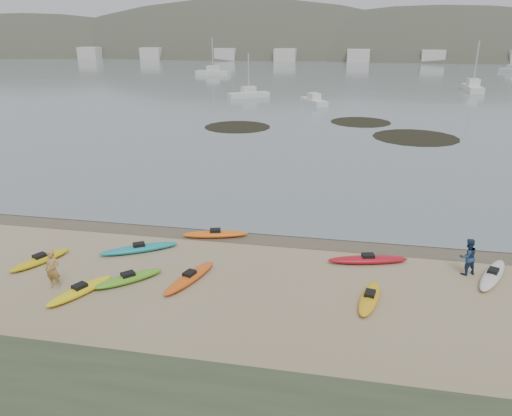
# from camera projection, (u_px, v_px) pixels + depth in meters

# --- Properties ---
(ground) EXTENTS (600.00, 600.00, 0.00)m
(ground) POSITION_uv_depth(u_px,v_px,m) (256.00, 234.00, 26.82)
(ground) COLOR tan
(ground) RESTS_ON ground
(wet_sand) EXTENTS (60.00, 60.00, 0.00)m
(wet_sand) POSITION_uv_depth(u_px,v_px,m) (255.00, 236.00, 26.54)
(wet_sand) COLOR brown
(wet_sand) RESTS_ON ground
(water) EXTENTS (1200.00, 1200.00, 0.00)m
(water) POSITION_uv_depth(u_px,v_px,m) (351.00, 46.00, 303.57)
(water) COLOR slate
(water) RESTS_ON ground
(kayaks) EXTENTS (22.60, 9.28, 0.34)m
(kayaks) POSITION_uv_depth(u_px,v_px,m) (227.00, 267.00, 22.80)
(kayaks) COLOR #EA5814
(kayaks) RESTS_ON ground
(person_west) EXTENTS (0.65, 0.44, 1.73)m
(person_west) POSITION_uv_depth(u_px,v_px,m) (53.00, 270.00, 21.01)
(person_west) COLOR #B98A4A
(person_west) RESTS_ON ground
(person_east) EXTENTS (1.03, 0.94, 1.71)m
(person_east) POSITION_uv_depth(u_px,v_px,m) (468.00, 257.00, 22.22)
(person_east) COLOR navy
(person_east) RESTS_ON ground
(kelp_mats) EXTENTS (26.86, 15.53, 0.04)m
(kelp_mats) POSITION_uv_depth(u_px,v_px,m) (343.00, 130.00, 54.15)
(kelp_mats) COLOR black
(kelp_mats) RESTS_ON water
(moored_boats) EXTENTS (76.89, 70.12, 1.15)m
(moored_boats) POSITION_uv_depth(u_px,v_px,m) (360.00, 81.00, 98.44)
(moored_boats) COLOR silver
(moored_boats) RESTS_ON ground
(far_hills) EXTENTS (550.00, 135.00, 80.00)m
(far_hills) POSITION_uv_depth(u_px,v_px,m) (441.00, 96.00, 204.05)
(far_hills) COLOR #384235
(far_hills) RESTS_ON ground
(far_town) EXTENTS (199.00, 5.00, 4.00)m
(far_town) POSITION_uv_depth(u_px,v_px,m) (362.00, 56.00, 158.81)
(far_town) COLOR beige
(far_town) RESTS_ON ground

